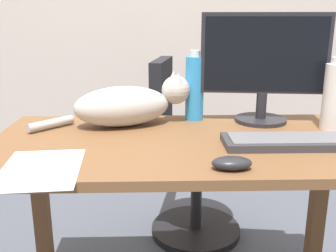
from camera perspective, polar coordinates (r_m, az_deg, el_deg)
desk at (r=1.34m, az=2.77°, el=-6.96°), size 1.32×0.68×0.75m
office_chair at (r=2.05m, az=2.88°, el=-5.28°), size 0.49×0.48×0.95m
monitor at (r=1.52m, az=13.99°, el=8.88°), size 0.48×0.20×0.41m
keyboard at (r=1.30m, az=17.83°, el=-2.16°), size 0.44×0.15×0.03m
cat at (r=1.46m, az=-5.91°, el=3.20°), size 0.59×0.28×0.20m
computer_mouse at (r=1.06m, az=9.39°, el=-5.41°), size 0.11×0.06×0.04m
paper_sheet at (r=1.11m, az=-18.26°, el=-6.01°), size 0.23×0.31×0.00m
water_bottle at (r=1.51m, az=23.28°, el=4.05°), size 0.08×0.08×0.26m
spray_bottle at (r=1.54m, az=3.95°, el=5.67°), size 0.07×0.07×0.27m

